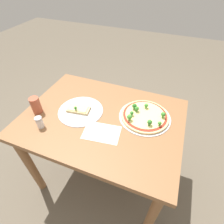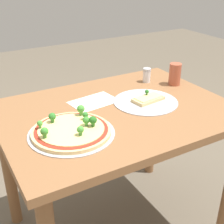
{
  "view_description": "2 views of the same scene",
  "coord_description": "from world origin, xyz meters",
  "px_view_note": "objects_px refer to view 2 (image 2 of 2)",
  "views": [
    {
      "loc": [
        0.36,
        -0.75,
        1.55
      ],
      "look_at": [
        0.05,
        0.05,
        0.75
      ],
      "focal_mm": 28.0,
      "sensor_mm": 36.0,
      "label": 1
    },
    {
      "loc": [
        0.65,
        1.1,
        1.35
      ],
      "look_at": [
        0.05,
        0.05,
        0.75
      ],
      "focal_mm": 50.0,
      "sensor_mm": 36.0,
      "label": 2
    }
  ],
  "objects_px": {
    "condiment_shaker": "(147,75)",
    "drinking_cup": "(175,74)",
    "pizza_tray_whole": "(72,130)",
    "pizza_tray_slice": "(146,100)",
    "dining_table": "(117,130)"
  },
  "relations": [
    {
      "from": "condiment_shaker",
      "to": "drinking_cup",
      "type": "bearing_deg",
      "value": 135.25
    },
    {
      "from": "pizza_tray_whole",
      "to": "pizza_tray_slice",
      "type": "bearing_deg",
      "value": -166.46
    },
    {
      "from": "pizza_tray_slice",
      "to": "drinking_cup",
      "type": "relative_size",
      "value": 2.63
    },
    {
      "from": "dining_table",
      "to": "condiment_shaker",
      "type": "relative_size",
      "value": 13.38
    },
    {
      "from": "dining_table",
      "to": "condiment_shaker",
      "type": "bearing_deg",
      "value": -145.77
    },
    {
      "from": "drinking_cup",
      "to": "dining_table",
      "type": "bearing_deg",
      "value": 14.61
    },
    {
      "from": "condiment_shaker",
      "to": "pizza_tray_whole",
      "type": "bearing_deg",
      "value": 28.55
    },
    {
      "from": "drinking_cup",
      "to": "condiment_shaker",
      "type": "bearing_deg",
      "value": -44.75
    },
    {
      "from": "pizza_tray_whole",
      "to": "pizza_tray_slice",
      "type": "relative_size",
      "value": 1.11
    },
    {
      "from": "pizza_tray_whole",
      "to": "drinking_cup",
      "type": "bearing_deg",
      "value": -163.01
    },
    {
      "from": "pizza_tray_whole",
      "to": "condiment_shaker",
      "type": "distance_m",
      "value": 0.67
    },
    {
      "from": "dining_table",
      "to": "drinking_cup",
      "type": "relative_size",
      "value": 8.96
    },
    {
      "from": "pizza_tray_slice",
      "to": "pizza_tray_whole",
      "type": "bearing_deg",
      "value": 13.54
    },
    {
      "from": "pizza_tray_slice",
      "to": "drinking_cup",
      "type": "distance_m",
      "value": 0.29
    },
    {
      "from": "dining_table",
      "to": "drinking_cup",
      "type": "xyz_separation_m",
      "value": [
        -0.43,
        -0.11,
        0.17
      ]
    }
  ]
}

